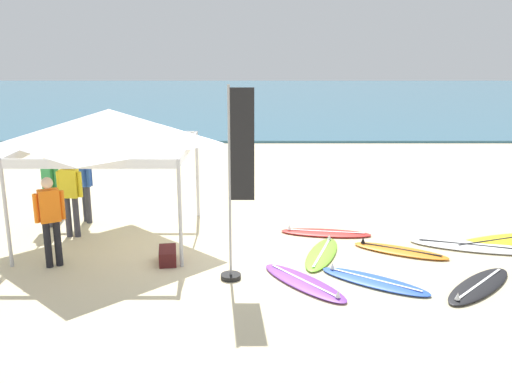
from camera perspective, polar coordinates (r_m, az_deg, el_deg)
name	(u,v)px	position (r m, az deg, el deg)	size (l,w,h in m)	color
ground_plane	(223,248)	(11.69, -3.33, -5.58)	(80.00, 80.00, 0.00)	beige
sea	(246,99)	(41.33, -1.04, 9.32)	(80.00, 36.00, 0.10)	#386B84
canopy_tent	(109,127)	(12.03, -14.52, 6.32)	(3.30, 3.30, 2.75)	#B7B7BC
surfboard_white	(472,246)	(12.46, 20.74, -5.08)	(2.55, 1.37, 0.19)	white
surfboard_red	(324,233)	(12.53, 6.84, -4.06)	(2.01, 0.81, 0.19)	red
surfboard_black	(478,286)	(10.57, 21.27, -8.70)	(1.82, 1.87, 0.19)	black
surfboard_blue	(373,281)	(10.25, 11.59, -8.70)	(1.95, 1.61, 0.19)	blue
surfboard_yellow	(498,241)	(12.99, 23.01, -4.49)	(2.49, 1.44, 0.19)	yellow
surfboard_lime	(321,254)	(11.33, 6.49, -6.14)	(1.06, 1.95, 0.19)	#7AD12D
surfboard_orange	(399,251)	(11.77, 14.08, -5.69)	(1.91, 1.33, 0.19)	orange
surfboard_purple	(303,282)	(10.02, 4.73, -8.99)	(1.65, 1.94, 0.19)	purple
person_green	(50,185)	(13.43, -19.92, 0.66)	(0.46, 0.39, 1.71)	#383842
person_yellow	(69,192)	(12.66, -18.19, -0.02)	(0.55, 0.26, 1.71)	#383842
person_orange	(49,216)	(11.09, -19.99, -2.25)	(0.49, 0.37, 1.71)	black
person_blue	(84,181)	(13.60, -16.83, 1.09)	(0.39, 0.46, 1.71)	#383842
banner_flag	(235,193)	(9.72, -2.07, -0.09)	(0.60, 0.36, 3.40)	#99999E
gear_bag_near_tent	(167,256)	(11.00, -8.93, -6.30)	(0.60, 0.32, 0.28)	#4C1919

